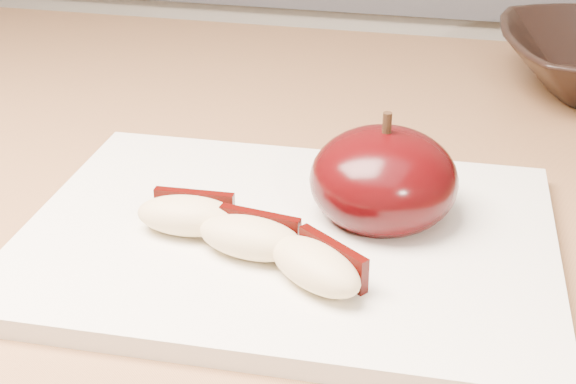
# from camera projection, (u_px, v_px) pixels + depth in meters

# --- Properties ---
(back_cabinet) EXTENTS (2.40, 0.62, 0.94)m
(back_cabinet) POSITION_uv_depth(u_px,v_px,m) (348.00, 206.00, 1.40)
(back_cabinet) COLOR silver
(back_cabinet) RESTS_ON ground
(cutting_board) EXTENTS (0.31, 0.23, 0.01)m
(cutting_board) POSITION_uv_depth(u_px,v_px,m) (288.00, 239.00, 0.47)
(cutting_board) COLOR silver
(cutting_board) RESTS_ON island_counter
(apple_half) EXTENTS (0.12, 0.12, 0.07)m
(apple_half) POSITION_uv_depth(u_px,v_px,m) (383.00, 180.00, 0.48)
(apple_half) COLOR black
(apple_half) RESTS_ON cutting_board
(apple_wedge_a) EXTENTS (0.06, 0.03, 0.02)m
(apple_wedge_a) POSITION_uv_depth(u_px,v_px,m) (189.00, 215.00, 0.46)
(apple_wedge_a) COLOR #DABF8A
(apple_wedge_a) RESTS_ON cutting_board
(apple_wedge_b) EXTENTS (0.06, 0.04, 0.02)m
(apple_wedge_b) POSITION_uv_depth(u_px,v_px,m) (252.00, 237.00, 0.44)
(apple_wedge_b) COLOR #DABF8A
(apple_wedge_b) RESTS_ON cutting_board
(apple_wedge_c) EXTENTS (0.07, 0.06, 0.02)m
(apple_wedge_c) POSITION_uv_depth(u_px,v_px,m) (317.00, 265.00, 0.42)
(apple_wedge_c) COLOR #DABF8A
(apple_wedge_c) RESTS_ON cutting_board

